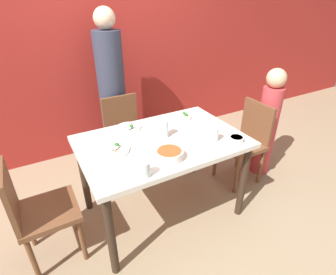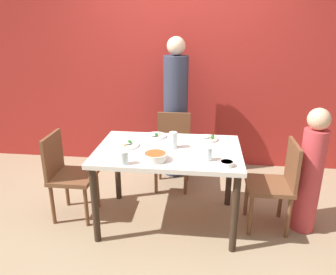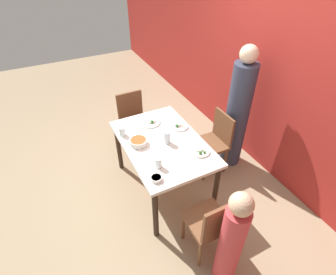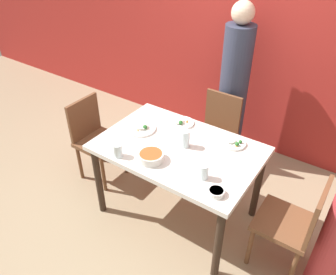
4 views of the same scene
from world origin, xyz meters
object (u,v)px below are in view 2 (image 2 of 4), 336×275
chair_adult_spot (173,147)px  plate_rice_adult (207,138)px  chair_child_spot (277,182)px  glass_water_tall (173,140)px  person_child (310,173)px  bowl_curry (155,156)px  person_adult (176,113)px

chair_adult_spot → plate_rice_adult: chair_adult_spot is taller
chair_adult_spot → chair_child_spot: (1.02, -0.74, 0.00)m
glass_water_tall → person_child: bearing=-0.4°
bowl_curry → plate_rice_adult: (0.42, 0.54, -0.02)m
person_adult → bowl_curry: size_ratio=8.48×
person_child → plate_rice_adult: 0.98m
plate_rice_adult → glass_water_tall: (-0.30, -0.24, 0.06)m
chair_adult_spot → person_child: size_ratio=0.73×
person_adult → bowl_curry: bearing=-91.9°
chair_adult_spot → glass_water_tall: 0.82m
person_adult → person_child: (1.30, -1.06, -0.23)m
person_adult → bowl_curry: 1.35m
person_adult → bowl_curry: person_adult is taller
chair_adult_spot → bowl_curry: chair_adult_spot is taller
chair_child_spot → person_child: (0.28, -0.00, 0.10)m
chair_adult_spot → chair_child_spot: same height
chair_child_spot → bowl_curry: (-1.06, -0.29, 0.32)m
chair_child_spot → person_adult: size_ratio=0.51×
chair_child_spot → person_child: person_child is taller
person_adult → plate_rice_adult: (0.38, -0.81, -0.02)m
chair_adult_spot → person_adult: bearing=90.0°
chair_child_spot → bowl_curry: size_ratio=4.29×
chair_child_spot → plate_rice_adult: chair_child_spot is taller
person_child → bowl_curry: bearing=-167.8°
person_adult → chair_adult_spot: bearing=-90.0°
chair_adult_spot → plate_rice_adult: bearing=-52.1°
chair_adult_spot → glass_water_tall: glass_water_tall is taller
chair_adult_spot → bowl_curry: bearing=-92.4°
chair_adult_spot → chair_child_spot: bearing=-35.9°
person_adult → chair_child_spot: bearing=-46.1°
person_child → plate_rice_adult: (-0.92, 0.25, 0.20)m
chair_child_spot → plate_rice_adult: 0.75m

